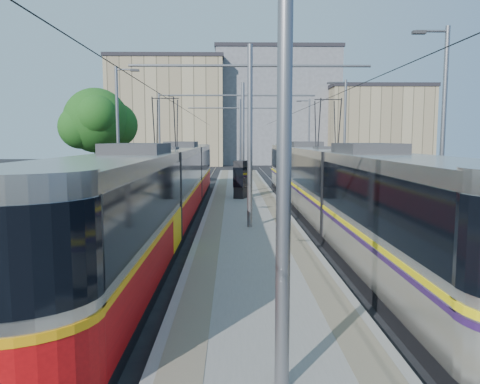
{
  "coord_description": "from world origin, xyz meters",
  "views": [
    {
      "loc": [
        -0.68,
        -10.14,
        3.72
      ],
      "look_at": [
        -0.37,
        8.68,
        1.6
      ],
      "focal_mm": 35.0,
      "sensor_mm": 36.0,
      "label": 1
    }
  ],
  "objects": [
    {
      "name": "ground",
      "position": [
        0.0,
        0.0,
        0.0
      ],
      "size": [
        160.0,
        160.0,
        0.0
      ],
      "primitive_type": "plane",
      "color": "black",
      "rests_on": "ground"
    },
    {
      "name": "platform",
      "position": [
        0.0,
        17.0,
        0.15
      ],
      "size": [
        4.0,
        50.0,
        0.3
      ],
      "primitive_type": "cube",
      "color": "gray",
      "rests_on": "ground"
    },
    {
      "name": "tactile_strip_left",
      "position": [
        -1.45,
        17.0,
        0.3
      ],
      "size": [
        0.7,
        50.0,
        0.01
      ],
      "primitive_type": "cube",
      "color": "gray",
      "rests_on": "platform"
    },
    {
      "name": "tactile_strip_right",
      "position": [
        1.45,
        17.0,
        0.3
      ],
      "size": [
        0.7,
        50.0,
        0.01
      ],
      "primitive_type": "cube",
      "color": "gray",
      "rests_on": "platform"
    },
    {
      "name": "rails",
      "position": [
        0.0,
        17.0,
        0.02
      ],
      "size": [
        8.71,
        70.0,
        0.03
      ],
      "color": "gray",
      "rests_on": "ground"
    },
    {
      "name": "track_arrow",
      "position": [
        -3.6,
        -3.0,
        0.01
      ],
      "size": [
        1.2,
        5.0,
        0.01
      ],
      "primitive_type": "cube",
      "color": "silver",
      "rests_on": "ground"
    },
    {
      "name": "tram_left",
      "position": [
        -3.6,
        10.59,
        1.71
      ],
      "size": [
        2.43,
        31.48,
        5.5
      ],
      "color": "black",
      "rests_on": "ground"
    },
    {
      "name": "tram_right",
      "position": [
        3.6,
        11.04,
        1.86
      ],
      "size": [
        2.43,
        32.04,
        5.5
      ],
      "color": "black",
      "rests_on": "ground"
    },
    {
      "name": "catenary",
      "position": [
        0.0,
        14.15,
        4.52
      ],
      "size": [
        9.2,
        70.0,
        7.0
      ],
      "color": "slate",
      "rests_on": "platform"
    },
    {
      "name": "street_lamps",
      "position": [
        -0.0,
        21.0,
        4.18
      ],
      "size": [
        15.18,
        38.22,
        8.0
      ],
      "color": "slate",
      "rests_on": "ground"
    },
    {
      "name": "shelter",
      "position": [
        -0.19,
        17.1,
        1.45
      ],
      "size": [
        0.92,
        1.14,
        2.19
      ],
      "rotation": [
        0.0,
        0.0,
        -0.35
      ],
      "color": "black",
      "rests_on": "platform"
    },
    {
      "name": "tree",
      "position": [
        -10.05,
        23.75,
        4.97
      ],
      "size": [
        5.05,
        4.67,
        7.34
      ],
      "color": "#382314",
      "rests_on": "ground"
    },
    {
      "name": "building_left",
      "position": [
        -10.0,
        60.0,
        7.67
      ],
      "size": [
        16.32,
        12.24,
        15.32
      ],
      "color": "tan",
      "rests_on": "ground"
    },
    {
      "name": "building_centre",
      "position": [
        6.0,
        64.0,
        8.61
      ],
      "size": [
        18.36,
        14.28,
        17.2
      ],
      "color": "gray",
      "rests_on": "ground"
    },
    {
      "name": "building_right",
      "position": [
        20.0,
        58.0,
        5.66
      ],
      "size": [
        14.28,
        10.2,
        11.3
      ],
      "color": "tan",
      "rests_on": "ground"
    }
  ]
}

